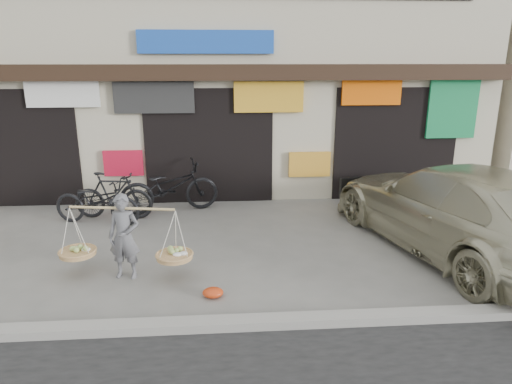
{
  "coord_description": "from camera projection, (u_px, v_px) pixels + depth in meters",
  "views": [
    {
      "loc": [
        0.32,
        -7.17,
        3.33
      ],
      "look_at": [
        0.92,
        0.9,
        0.97
      ],
      "focal_mm": 32.0,
      "sensor_mm": 36.0,
      "label": 1
    }
  ],
  "objects": [
    {
      "name": "bike_0",
      "position": [
        97.0,
        201.0,
        9.48
      ],
      "size": [
        1.98,
        1.09,
        0.98
      ],
      "primitive_type": "imported",
      "rotation": [
        0.0,
        0.0,
        1.32
      ],
      "color": "black",
      "rests_on": "ground"
    },
    {
      "name": "street_vendor",
      "position": [
        125.0,
        241.0,
        7.1
      ],
      "size": [
        2.11,
        0.81,
        1.36
      ],
      "rotation": [
        0.0,
        0.0,
        -0.16
      ],
      "color": "slate",
      "rests_on": "ground"
    },
    {
      "name": "kerb",
      "position": [
        201.0,
        324.0,
        5.85
      ],
      "size": [
        70.0,
        0.25,
        0.12
      ],
      "primitive_type": "cube",
      "color": "gray",
      "rests_on": "ground"
    },
    {
      "name": "red_bag",
      "position": [
        213.0,
        293.0,
        6.63
      ],
      "size": [
        0.31,
        0.25,
        0.14
      ],
      "primitive_type": "ellipsoid",
      "color": "red",
      "rests_on": "ground"
    },
    {
      "name": "shophouse_block",
      "position": [
        210.0,
        55.0,
        12.96
      ],
      "size": [
        14.0,
        6.32,
        7.0
      ],
      "color": "#C0B79C",
      "rests_on": "ground"
    },
    {
      "name": "bike_2",
      "position": [
        169.0,
        187.0,
        10.21
      ],
      "size": [
        2.32,
        1.3,
        1.15
      ],
      "primitive_type": "imported",
      "rotation": [
        0.0,
        0.0,
        1.83
      ],
      "color": "black",
      "rests_on": "ground"
    },
    {
      "name": "ground",
      "position": [
        206.0,
        262.0,
        7.78
      ],
      "size": [
        70.0,
        70.0,
        0.0
      ],
      "primitive_type": "plane",
      "color": "slate",
      "rests_on": "ground"
    },
    {
      "name": "suv",
      "position": [
        455.0,
        208.0,
        8.07
      ],
      "size": [
        3.51,
        5.86,
        1.59
      ],
      "rotation": [
        0.0,
        0.0,
        3.39
      ],
      "color": "#B3AE90",
      "rests_on": "ground"
    },
    {
      "name": "bike_1",
      "position": [
        113.0,
        196.0,
        9.8
      ],
      "size": [
        1.76,
        0.71,
        1.03
      ],
      "primitive_type": "imported",
      "rotation": [
        0.0,
        0.0,
        1.43
      ],
      "color": "black",
      "rests_on": "ground"
    }
  ]
}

